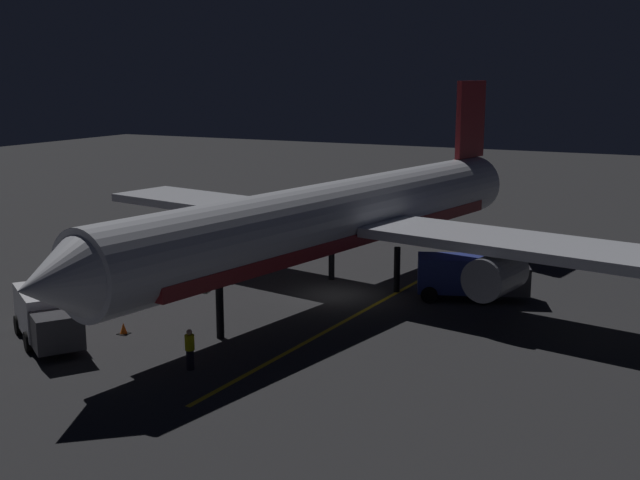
{
  "coord_description": "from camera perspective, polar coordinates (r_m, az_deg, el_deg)",
  "views": [
    {
      "loc": [
        -18.12,
        38.41,
        11.99
      ],
      "look_at": [
        0.0,
        2.0,
        3.5
      ],
      "focal_mm": 44.71,
      "sensor_mm": 36.0,
      "label": 1
    }
  ],
  "objects": [
    {
      "name": "apron_guide_stripe",
      "position": [
        39.69,
        1.83,
        -5.79
      ],
      "size": [
        1.94,
        24.16,
        0.01
      ],
      "primitive_type": "cube",
      "rotation": [
        0.0,
        0.0,
        -0.07
      ],
      "color": "gold",
      "rests_on": "ground_plane"
    },
    {
      "name": "traffic_cone_near_right",
      "position": [
        38.78,
        -13.88,
        -6.19
      ],
      "size": [
        0.5,
        0.5,
        0.55
      ],
      "color": "#EA590F",
      "rests_on": "ground_plane"
    },
    {
      "name": "ground_plane",
      "position": [
        44.16,
        1.16,
        -4.1
      ],
      "size": [
        180.0,
        180.0,
        0.2
      ],
      "primitive_type": "cube",
      "color": "#2E2E30"
    },
    {
      "name": "airliner",
      "position": [
        43.67,
        1.67,
        1.59
      ],
      "size": [
        36.47,
        39.74,
        11.55
      ],
      "color": "silver",
      "rests_on": "ground_plane"
    },
    {
      "name": "catering_truck",
      "position": [
        43.85,
        10.52,
        -2.63
      ],
      "size": [
        6.25,
        4.0,
        2.35
      ],
      "color": "navy",
      "rests_on": "ground_plane"
    },
    {
      "name": "traffic_cone_near_left",
      "position": [
        45.11,
        -8.3,
        -3.42
      ],
      "size": [
        0.5,
        0.5,
        0.55
      ],
      "color": "#EA590F",
      "rests_on": "ground_plane"
    },
    {
      "name": "baggage_truck",
      "position": [
        38.23,
        -18.93,
        -5.24
      ],
      "size": [
        5.84,
        4.91,
        2.36
      ],
      "color": "silver",
      "rests_on": "ground_plane"
    },
    {
      "name": "ground_crew_worker",
      "position": [
        33.53,
        -9.3,
        -7.71
      ],
      "size": [
        0.4,
        0.4,
        1.74
      ],
      "color": "black",
      "rests_on": "ground_plane"
    }
  ]
}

